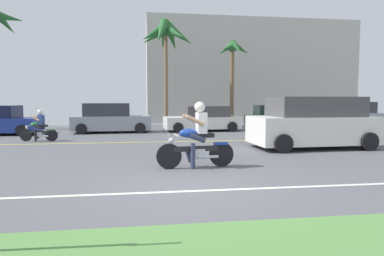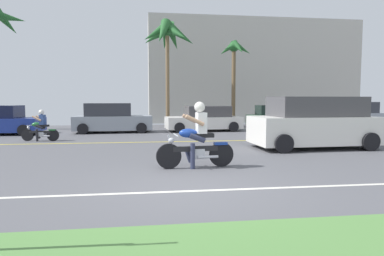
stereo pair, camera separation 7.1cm
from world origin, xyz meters
name	(u,v)px [view 1 (the left image)]	position (x,y,z in m)	size (l,w,h in m)	color
ground	(176,162)	(0.00, 3.00, -0.02)	(56.00, 30.00, 0.04)	#545459
lane_line_near	(193,191)	(0.00, -0.32, 0.00)	(50.40, 0.12, 0.01)	silver
lane_line_far	(165,142)	(0.00, 7.61, 0.00)	(50.40, 0.12, 0.01)	yellow
motorcyclist	(196,140)	(0.43, 1.97, 0.73)	(2.05, 0.67, 1.72)	black
suv_nearby	(313,123)	(5.26, 5.04, 0.91)	(4.65, 2.36, 1.87)	white
parked_car_1	(110,119)	(-2.66, 12.28, 0.74)	(4.22, 2.01, 1.59)	#8C939E
parked_car_2	(203,119)	(2.49, 12.44, 0.67)	(4.32, 2.16, 1.42)	white
parked_car_3	(276,117)	(7.43, 13.96, 0.68)	(3.87, 2.04, 1.44)	#2D663D
parked_car_4	(357,115)	(12.95, 13.88, 0.76)	(3.94, 2.03, 1.63)	#8C939E
palm_tree_1	(232,56)	(4.95, 15.40, 4.63)	(2.16, 2.28, 5.67)	brown
palm_tree_2	(166,37)	(0.58, 15.34, 5.73)	(3.65, 3.60, 6.82)	brown
motorcyclist_distant	(39,128)	(-5.32, 8.64, 0.57)	(1.61, 0.55, 1.35)	black
building_far	(250,72)	(7.93, 21.00, 4.06)	(16.96, 4.00, 8.13)	#BCB7AD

